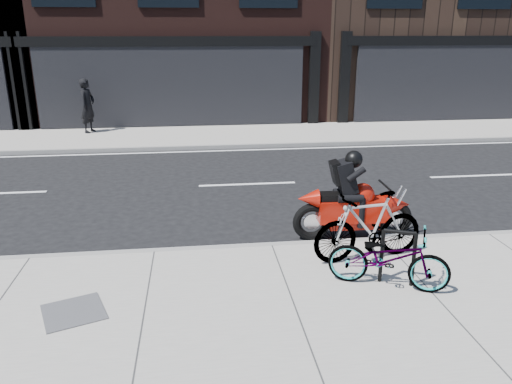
{
  "coord_description": "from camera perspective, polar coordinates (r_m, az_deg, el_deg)",
  "views": [
    {
      "loc": [
        -1.24,
        -9.77,
        3.68
      ],
      "look_at": [
        -0.2,
        -1.36,
        0.9
      ],
      "focal_mm": 35.0,
      "sensor_mm": 36.0,
      "label": 1
    }
  ],
  "objects": [
    {
      "name": "ground",
      "position": [
        10.52,
        0.17,
        -2.33
      ],
      "size": [
        120.0,
        120.0,
        0.0
      ],
      "primitive_type": "plane",
      "color": "black",
      "rests_on": "ground"
    },
    {
      "name": "sidewalk_near",
      "position": [
        6.12,
        6.39,
        -18.21
      ],
      "size": [
        60.0,
        6.0,
        0.13
      ],
      "primitive_type": "cube",
      "color": "gray",
      "rests_on": "ground"
    },
    {
      "name": "sidewalk_far",
      "position": [
        17.94,
        -2.97,
        6.5
      ],
      "size": [
        60.0,
        3.5,
        0.13
      ],
      "primitive_type": "cube",
      "color": "gray",
      "rests_on": "ground"
    },
    {
      "name": "bike_rack",
      "position": [
        7.5,
        15.92,
        -6.66
      ],
      "size": [
        0.47,
        0.23,
        0.84
      ],
      "rotation": [
        0.0,
        0.0,
        -0.41
      ],
      "color": "black",
      "rests_on": "sidewalk_near"
    },
    {
      "name": "bicycle_front",
      "position": [
        7.4,
        14.91,
        -7.29
      ],
      "size": [
        1.8,
        1.23,
        0.9
      ],
      "primitive_type": "imported",
      "rotation": [
        0.0,
        0.0,
        1.16
      ],
      "color": "gray",
      "rests_on": "sidewalk_near"
    },
    {
      "name": "bicycle_rear",
      "position": [
        8.14,
        12.75,
        -3.86
      ],
      "size": [
        1.93,
        0.82,
        1.12
      ],
      "primitive_type": "imported",
      "rotation": [
        0.0,
        0.0,
        4.87
      ],
      "color": "gray",
      "rests_on": "sidewalk_near"
    },
    {
      "name": "motorcycle",
      "position": [
        9.22,
        11.69,
        -1.26
      ],
      "size": [
        2.23,
        0.54,
        1.66
      ],
      "rotation": [
        0.0,
        0.0,
        -0.04
      ],
      "color": "black",
      "rests_on": "ground"
    },
    {
      "name": "pedestrian",
      "position": [
        18.95,
        -18.68,
        9.33
      ],
      "size": [
        0.66,
        0.81,
        1.9
      ],
      "primitive_type": "imported",
      "rotation": [
        0.0,
        0.0,
        1.23
      ],
      "color": "black",
      "rests_on": "sidewalk_far"
    },
    {
      "name": "utility_grate",
      "position": [
        7.16,
        -20.14,
        -12.74
      ],
      "size": [
        0.97,
        0.97,
        0.02
      ],
      "primitive_type": "cube",
      "rotation": [
        0.0,
        0.0,
        0.36
      ],
      "color": "#4F4F51",
      "rests_on": "sidewalk_near"
    }
  ]
}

